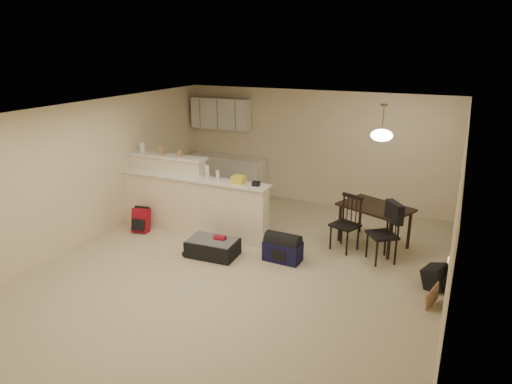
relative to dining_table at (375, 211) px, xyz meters
The scene contains 21 objects.
room 2.52m from the dining_table, 134.58° to the right, with size 7.00×7.02×2.50m.
breakfast_bar 3.56m from the dining_table, 167.64° to the right, with size 3.08×0.58×1.39m.
upper_cabinets 4.41m from the dining_table, 158.06° to the left, with size 1.40×0.34×0.70m, color white.
kitchen_counter 3.99m from the dining_table, 158.72° to the left, with size 1.80×0.60×0.90m, color white.
thermostat 1.54m from the dining_table, ahead, with size 0.02×0.12×0.12m, color beige.
jar 4.60m from the dining_table, behind, with size 0.10×0.10×0.20m, color silver.
cereal_box 4.14m from the dining_table, behind, with size 0.10×0.07×0.16m, color #A07952.
small_box 3.74m from the dining_table, behind, with size 0.08×0.06×0.12m, color #A07952.
bottle_a 3.05m from the dining_table, 163.69° to the right, with size 0.07×0.07×0.26m, color silver.
bottle_b 2.85m from the dining_table, 162.47° to the right, with size 0.06×0.06×0.18m, color silver.
bag_lump 2.45m from the dining_table, 159.45° to the right, with size 0.22×0.18×0.14m, color #A07952.
pouch 2.14m from the dining_table, 156.21° to the right, with size 0.12×0.10×0.08m, color #A07952.
dining_table is the anchor object (origin of this frame).
pendant_lamp 1.35m from the dining_table, ahead, with size 0.36×0.36×0.62m.
dining_chair_near 0.61m from the dining_table, 134.79° to the right, with size 0.42×0.40×0.97m, color black, non-canonical shape.
dining_chair_far 0.67m from the dining_table, 68.05° to the right, with size 0.43×0.41×0.99m, color black, non-canonical shape.
suitcase 2.90m from the dining_table, 146.35° to the right, with size 0.83×0.54×0.28m, color black.
red_backpack 4.34m from the dining_table, 163.28° to the right, with size 0.31×0.19×0.46m, color maroon.
navy_duffel 1.82m from the dining_table, 134.38° to the right, with size 0.61×0.33×0.33m, color #12123A.
black_daypack 1.67m from the dining_table, 44.98° to the right, with size 0.37×0.26×0.33m, color black.
cardboard_sheet 2.11m from the dining_table, 56.47° to the right, with size 0.38×0.02×0.29m, color #A07952.
Camera 1 is at (2.96, -5.92, 3.42)m, focal length 32.00 mm.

